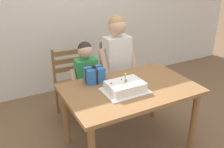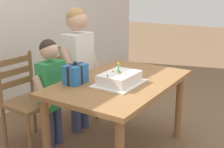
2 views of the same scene
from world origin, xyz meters
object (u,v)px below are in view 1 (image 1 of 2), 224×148
object	(u,v)px
chair_right	(118,74)
child_older	(117,58)
birthday_cake	(125,87)
chair_left	(72,84)
dining_table	(130,96)
child_younger	(86,76)
gift_box_red_large	(94,75)

from	to	relation	value
chair_right	child_older	world-z (taller)	child_older
birthday_cake	chair_left	distance (m)	1.00
birthday_cake	chair_left	size ratio (longest dim) A/B	0.48
chair_right	dining_table	bearing A→B (deg)	-111.27
birthday_cake	child_younger	size ratio (longest dim) A/B	0.41
chair_right	child_younger	bearing A→B (deg)	-157.44
gift_box_red_large	chair_left	bearing A→B (deg)	96.07
chair_left	chair_right	distance (m)	0.67
gift_box_red_large	child_younger	bearing A→B (deg)	82.90
birthday_cake	child_younger	world-z (taller)	child_younger
dining_table	chair_right	bearing A→B (deg)	68.73
chair_left	child_older	size ratio (longest dim) A/B	0.68
dining_table	gift_box_red_large	world-z (taller)	gift_box_red_large
dining_table	child_older	bearing A→B (deg)	72.98
chair_right	child_older	bearing A→B (deg)	-121.44
chair_right	child_younger	size ratio (longest dim) A/B	0.85
child_younger	child_older	bearing A→B (deg)	-0.08
birthday_cake	chair_left	xyz separation A→B (m)	(-0.24, 0.91, -0.31)
birthday_cake	chair_right	xyz separation A→B (m)	(0.43, 0.91, -0.31)
dining_table	child_older	size ratio (longest dim) A/B	1.01
chair_right	chair_left	bearing A→B (deg)	180.00
birthday_cake	chair_right	distance (m)	1.06
dining_table	gift_box_red_large	distance (m)	0.44
dining_table	birthday_cake	world-z (taller)	birthday_cake
birthday_cake	child_younger	distance (m)	0.70
chair_left	child_older	bearing A→B (deg)	-24.18
gift_box_red_large	chair_left	world-z (taller)	gift_box_red_large
dining_table	chair_left	size ratio (longest dim) A/B	1.49
chair_right	child_older	distance (m)	0.45
chair_right	child_younger	world-z (taller)	child_younger
dining_table	gift_box_red_large	bearing A→B (deg)	132.85
birthday_cake	child_older	world-z (taller)	child_older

